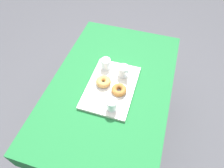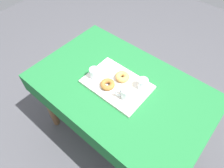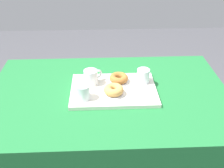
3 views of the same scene
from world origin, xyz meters
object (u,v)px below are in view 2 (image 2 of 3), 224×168
Objects in this scene: dining_table at (120,95)px; sugar_donut_left at (108,84)px; serving_tray at (117,84)px; tea_mug_left at (126,94)px; water_glass_far at (94,73)px; donut_plate_right at (122,79)px; sugar_donut_right at (122,77)px; water_glass_near at (143,84)px; donut_plate_left at (108,86)px.

sugar_donut_left is (0.06, 0.08, 0.15)m from dining_table.
tea_mug_left is at bearing 156.19° from serving_tray.
water_glass_far is 0.21m from donut_plate_right.
dining_table is 0.12m from serving_tray.
sugar_donut_right is at bearing -42.40° from tea_mug_left.
water_glass_far is at bearing 33.46° from donut_plate_right.
sugar_donut_right is (0.16, 0.03, -0.01)m from water_glass_near.
serving_tray is 0.08m from donut_plate_left.
donut_plate_right is (-0.04, -0.12, -0.02)m from sugar_donut_left.
sugar_donut_left is (0.03, 0.07, 0.04)m from serving_tray.
water_glass_far is 0.77× the size of sugar_donut_right.
dining_table is 16.41× the size of water_glass_far.
sugar_donut_left is at bearing 0.00° from donut_plate_left.
tea_mug_left is 0.92× the size of donut_plate_right.
sugar_donut_left is at bearing 4.53° from tea_mug_left.
dining_table is at bearing -160.74° from water_glass_far.
water_glass_near is at bearing -140.96° from donut_plate_left.
donut_plate_left is at bearing 73.73° from donut_plate_right.
donut_plate_right is at bearing -92.85° from serving_tray.
serving_tray is 4.19× the size of donut_plate_right.
serving_tray is 0.08m from sugar_donut_left.
sugar_donut_right is (-0.04, -0.12, 0.00)m from sugar_donut_left.
water_glass_far is 0.77× the size of sugar_donut_left.
serving_tray is 0.06m from donut_plate_right.
sugar_donut_right is (-0.00, -0.06, 0.04)m from serving_tray.
tea_mug_left is (-0.12, 0.05, 0.05)m from serving_tray.
water_glass_far is 0.21m from sugar_donut_right.
tea_mug_left is 0.29m from water_glass_far.
sugar_donut_right is at bearing 12.17° from water_glass_near.
serving_tray reaches higher than dining_table.
water_glass_far is (0.33, 0.15, 0.00)m from water_glass_near.
water_glass_near is 1.00× the size of water_glass_far.
tea_mug_left reaches higher than donut_plate_left.
water_glass_near reaches higher than dining_table.
sugar_donut_left is at bearing 73.73° from donut_plate_right.
serving_tray is at bearing 21.07° from dining_table.
donut_plate_left is 0.02m from sugar_donut_left.
water_glass_near reaches higher than serving_tray.
sugar_donut_left is at bearing 39.04° from water_glass_near.
water_glass_far is at bearing 24.17° from water_glass_near.
water_glass_near is 0.16m from donut_plate_right.
sugar_donut_right reaches higher than dining_table.
water_glass_far reaches higher than donut_plate_right.
donut_plate_right is at bearing -146.54° from water_glass_far.
water_glass_far reaches higher than serving_tray.
water_glass_near is 0.36m from water_glass_far.
dining_table is at bearing 118.84° from donut_plate_right.
donut_plate_left is 1.06× the size of sugar_donut_right.
water_glass_near is (-0.13, -0.08, 0.16)m from dining_table.
sugar_donut_left is (0.16, 0.01, -0.01)m from tea_mug_left.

